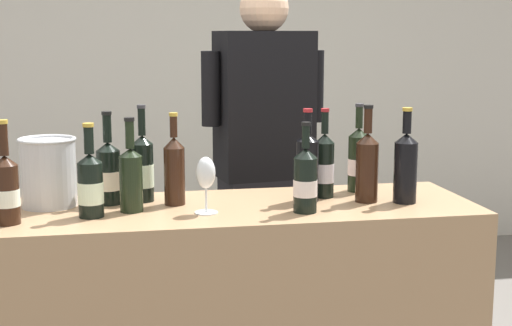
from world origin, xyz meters
TOP-DOWN VIEW (x-y plane):
  - wall_back at (0.00, 2.60)m, footprint 8.00×0.10m
  - wine_bottle_0 at (0.56, 0.16)m, footprint 0.08×0.08m
  - wine_bottle_1 at (-0.69, -0.11)m, footprint 0.08×0.08m
  - wine_bottle_2 at (0.66, -0.06)m, footprint 0.08×0.08m
  - wine_bottle_3 at (0.32, 0.02)m, footprint 0.08×0.08m
  - wine_bottle_4 at (0.27, -0.13)m, footprint 0.08×0.08m
  - wine_bottle_5 at (-0.43, -0.07)m, footprint 0.08×0.08m
  - wine_bottle_6 at (-0.25, 0.14)m, footprint 0.08×0.08m
  - wine_bottle_7 at (0.40, 0.08)m, footprint 0.07×0.07m
  - wine_bottle_8 at (-0.38, 0.11)m, footprint 0.08×0.08m
  - wine_bottle_9 at (0.53, -0.02)m, footprint 0.08×0.08m
  - wine_bottle_10 at (-0.30, -0.02)m, footprint 0.08×0.08m
  - wine_bottle_11 at (-0.15, 0.06)m, footprint 0.07×0.07m
  - wine_glass at (-0.05, -0.09)m, footprint 0.08×0.08m
  - ice_bucket at (-0.58, 0.12)m, footprint 0.20×0.20m
  - person_server at (0.29, 0.66)m, footprint 0.55×0.30m
  - potted_shrub at (0.39, 1.01)m, footprint 0.54×0.60m

SIDE VIEW (x-z plane):
  - potted_shrub at x=0.39m, z-range 0.14..1.15m
  - person_server at x=0.29m, z-range -0.02..1.72m
  - wine_bottle_5 at x=-0.43m, z-range 0.88..1.19m
  - wine_bottle_4 at x=0.27m, z-range 0.88..1.19m
  - wine_bottle_8 at x=-0.38m, z-range 0.87..1.20m
  - wine_bottle_1 at x=-0.69m, z-range 0.87..1.21m
  - wine_bottle_7 at x=0.40m, z-range 0.88..1.21m
  - wine_bottle_10 at x=-0.30m, z-range 0.88..1.20m
  - wine_bottle_6 at x=-0.25m, z-range 0.87..1.22m
  - ice_bucket at x=-0.58m, z-range 0.93..1.17m
  - wine_bottle_0 at x=0.56m, z-range 0.88..1.22m
  - wine_bottle_11 at x=-0.15m, z-range 0.89..1.22m
  - wine_glass at x=-0.05m, z-range 0.96..1.15m
  - wine_bottle_3 at x=0.32m, z-range 0.89..1.22m
  - wine_bottle_2 at x=0.66m, z-range 0.89..1.23m
  - wine_bottle_9 at x=0.53m, z-range 0.89..1.23m
  - wall_back at x=0.00m, z-range 0.00..2.80m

